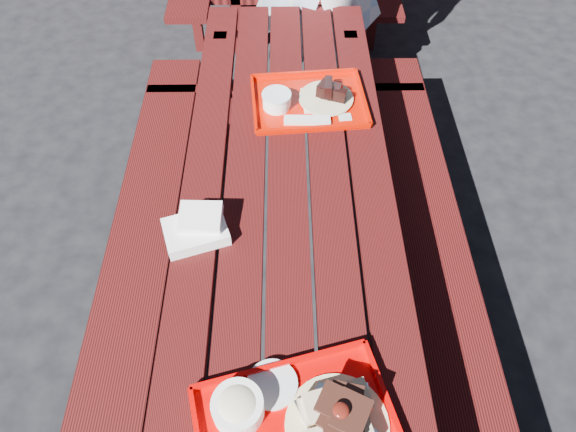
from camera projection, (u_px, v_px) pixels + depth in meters
name	position (u px, v px, depth m)	size (l,w,h in m)	color
ground	(288.00, 300.00, 2.36)	(60.00, 60.00, 0.00)	black
picnic_table_near	(288.00, 227.00, 1.91)	(1.41, 2.40, 0.75)	#490E0E
near_tray	(297.00, 424.00, 1.26)	(0.57, 0.49, 0.16)	#C20201
far_tray	(307.00, 100.00, 2.03)	(0.48, 0.38, 0.08)	#C20E00
white_cloth	(197.00, 228.00, 1.63)	(0.23, 0.20, 0.08)	white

